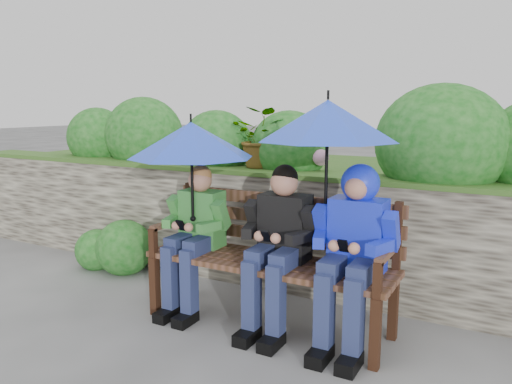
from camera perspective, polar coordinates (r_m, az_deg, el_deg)
The scene contains 8 objects.
ground at distance 3.92m, azimuth -0.72°, elevation -14.05°, with size 60.00×60.00×0.00m, color #535353.
garden_backdrop at distance 5.15m, azimuth 8.00°, elevation -1.38°, with size 8.00×2.87×1.80m.
park_bench at distance 3.65m, azimuth 1.94°, elevation -6.72°, with size 1.82×0.53×0.96m.
boy_left at distance 3.86m, azimuth -6.99°, elevation -4.33°, with size 0.49×0.57×1.14m.
boy_middle at distance 3.50m, azimuth 2.58°, elevation -5.47°, with size 0.52×0.61×1.18m.
boy_right at distance 3.31m, azimuth 11.08°, elevation -5.51°, with size 0.54×0.66×1.21m.
umbrella_left at distance 3.75m, azimuth -7.41°, elevation 5.90°, with size 0.95×0.95×0.81m.
umbrella_right at distance 3.30m, azimuth 8.18°, elevation 8.07°, with size 0.94×0.94×0.95m.
Camera 1 is at (1.75, -3.12, 1.59)m, focal length 35.00 mm.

